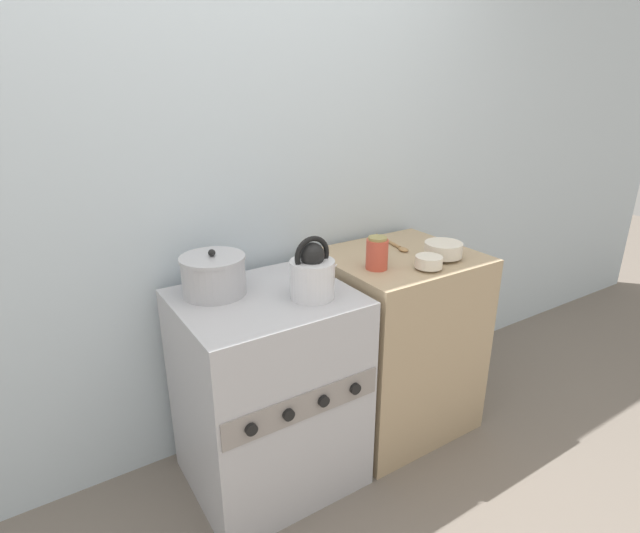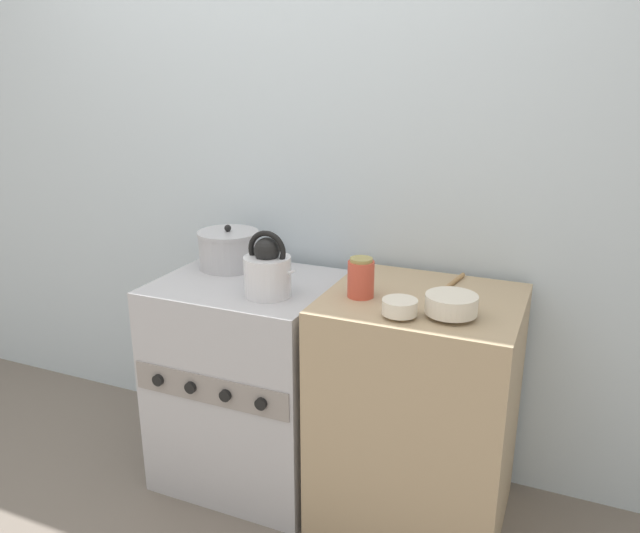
{
  "view_description": "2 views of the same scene",
  "coord_description": "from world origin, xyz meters",
  "px_view_note": "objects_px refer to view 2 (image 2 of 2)",
  "views": [
    {
      "loc": [
        -0.77,
        -1.3,
        1.64
      ],
      "look_at": [
        0.27,
        0.32,
        0.92
      ],
      "focal_mm": 28.0,
      "sensor_mm": 36.0,
      "label": 1
    },
    {
      "loc": [
        1.16,
        -1.69,
        1.65
      ],
      "look_at": [
        0.3,
        0.31,
        0.95
      ],
      "focal_mm": 35.0,
      "sensor_mm": 36.0,
      "label": 2
    }
  ],
  "objects_px": {
    "stove": "(250,380)",
    "kettle": "(268,270)",
    "cooking_pot": "(229,249)",
    "storage_jar": "(361,278)",
    "enamel_bowl": "(451,304)",
    "small_ceramic_bowl": "(400,307)"
  },
  "relations": [
    {
      "from": "kettle",
      "to": "storage_jar",
      "type": "bearing_deg",
      "value": 6.42
    },
    {
      "from": "kettle",
      "to": "storage_jar",
      "type": "relative_size",
      "value": 1.75
    },
    {
      "from": "storage_jar",
      "to": "enamel_bowl",
      "type": "bearing_deg",
      "value": -10.68
    },
    {
      "from": "cooking_pot",
      "to": "small_ceramic_bowl",
      "type": "distance_m",
      "value": 0.88
    },
    {
      "from": "stove",
      "to": "kettle",
      "type": "distance_m",
      "value": 0.55
    },
    {
      "from": "cooking_pot",
      "to": "small_ceramic_bowl",
      "type": "xyz_separation_m",
      "value": [
        0.82,
        -0.32,
        -0.01
      ]
    },
    {
      "from": "stove",
      "to": "cooking_pot",
      "type": "bearing_deg",
      "value": 139.64
    },
    {
      "from": "enamel_bowl",
      "to": "small_ceramic_bowl",
      "type": "relative_size",
      "value": 1.46
    },
    {
      "from": "stove",
      "to": "small_ceramic_bowl",
      "type": "distance_m",
      "value": 0.85
    },
    {
      "from": "enamel_bowl",
      "to": "small_ceramic_bowl",
      "type": "height_order",
      "value": "enamel_bowl"
    },
    {
      "from": "cooking_pot",
      "to": "storage_jar",
      "type": "relative_size",
      "value": 1.8
    },
    {
      "from": "kettle",
      "to": "enamel_bowl",
      "type": "bearing_deg",
      "value": -1.99
    },
    {
      "from": "enamel_bowl",
      "to": "cooking_pot",
      "type": "bearing_deg",
      "value": 165.28
    },
    {
      "from": "cooking_pot",
      "to": "stove",
      "type": "bearing_deg",
      "value": -40.36
    },
    {
      "from": "stove",
      "to": "storage_jar",
      "type": "xyz_separation_m",
      "value": [
        0.49,
        -0.07,
        0.53
      ]
    },
    {
      "from": "stove",
      "to": "kettle",
      "type": "bearing_deg",
      "value": -34.13
    },
    {
      "from": "enamel_bowl",
      "to": "storage_jar",
      "type": "bearing_deg",
      "value": 169.32
    },
    {
      "from": "cooking_pot",
      "to": "enamel_bowl",
      "type": "relative_size",
      "value": 1.5
    },
    {
      "from": "kettle",
      "to": "cooking_pot",
      "type": "relative_size",
      "value": 0.97
    },
    {
      "from": "kettle",
      "to": "stove",
      "type": "bearing_deg",
      "value": 145.87
    },
    {
      "from": "kettle",
      "to": "cooking_pot",
      "type": "height_order",
      "value": "kettle"
    },
    {
      "from": "small_ceramic_bowl",
      "to": "stove",
      "type": "bearing_deg",
      "value": 164.1
    }
  ]
}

